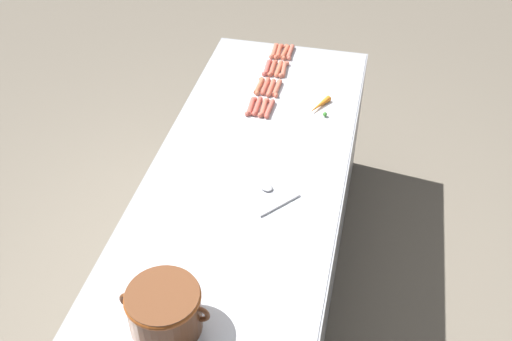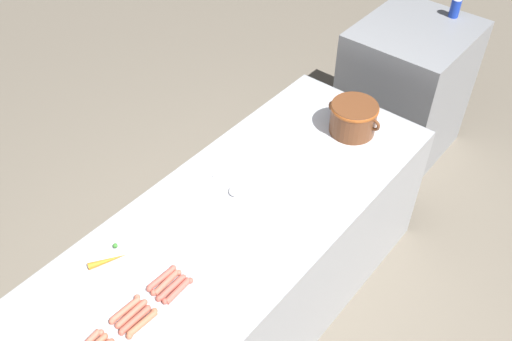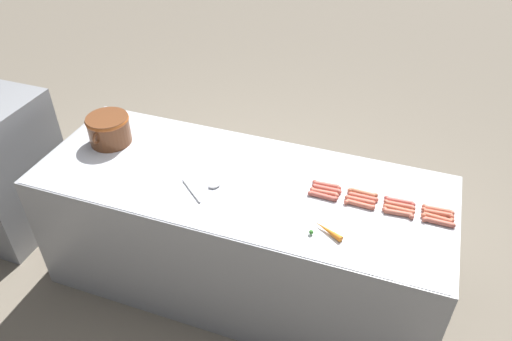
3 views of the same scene
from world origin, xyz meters
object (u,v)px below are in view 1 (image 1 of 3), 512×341
at_px(hot_dog_5, 279,69).
at_px(bean_pot, 164,308).
at_px(hot_dog_1, 284,69).
at_px(serving_spoon, 271,193).
at_px(hot_dog_10, 266,86).
at_px(hot_dog_6, 271,88).
at_px(hot_dog_11, 257,106).
at_px(hot_dog_12, 274,51).
at_px(hot_dog_13, 267,68).
at_px(hot_dog_0, 291,52).
at_px(hot_dog_9, 273,68).
at_px(hot_dog_15, 251,106).
at_px(hot_dog_4, 285,52).
at_px(hot_dog_2, 278,88).
at_px(hot_dog_8, 279,51).
at_px(carrot, 320,106).
at_px(hot_dog_7, 264,108).
at_px(hot_dog_3, 270,109).
at_px(hot_dog_14, 259,86).

distance_m(hot_dog_5, bean_pot, 1.78).
relative_size(hot_dog_1, serving_spoon, 0.72).
bearing_deg(hot_dog_10, hot_dog_6, 162.79).
relative_size(hot_dog_10, bean_pot, 0.51).
xyz_separation_m(hot_dog_11, hot_dog_12, (0.03, -0.59, 0.00)).
bearing_deg(bean_pot, hot_dog_6, -91.85).
bearing_deg(hot_dog_5, hot_dog_13, 2.32).
bearing_deg(serving_spoon, hot_dog_0, -83.88).
relative_size(hot_dog_9, hot_dog_15, 1.00).
height_order(hot_dog_4, hot_dog_5, same).
distance_m(hot_dog_2, bean_pot, 1.58).
xyz_separation_m(hot_dog_15, bean_pot, (-0.02, 1.38, 0.09)).
distance_m(hot_dog_8, carrot, 0.60).
height_order(hot_dog_7, hot_dog_9, same).
distance_m(bean_pot, serving_spoon, 0.79).
distance_m(hot_dog_4, hot_dog_9, 0.20).
height_order(hot_dog_0, hot_dog_12, same).
xyz_separation_m(hot_dog_2, hot_dog_13, (0.10, -0.20, 0.00)).
bearing_deg(hot_dog_6, hot_dog_11, 79.84).
distance_m(hot_dog_6, hot_dog_12, 0.40).
distance_m(hot_dog_4, bean_pot, 1.98).
bearing_deg(hot_dog_3, hot_dog_13, -76.30).
height_order(hot_dog_14, carrot, carrot).
height_order(hot_dog_0, hot_dog_8, same).
bearing_deg(hot_dog_8, serving_spoon, 99.44).
xyz_separation_m(serving_spoon, carrot, (-0.12, -0.71, 0.01)).
xyz_separation_m(hot_dog_0, hot_dog_5, (0.03, 0.20, 0.00)).
relative_size(hot_dog_1, hot_dog_3, 1.00).
distance_m(hot_dog_12, hot_dog_13, 0.20).
distance_m(hot_dog_14, bean_pot, 1.58).
height_order(hot_dog_7, hot_dog_10, same).
xyz_separation_m(hot_dog_9, hot_dog_13, (0.03, 0.00, 0.00)).
height_order(hot_dog_6, hot_dog_13, same).
bearing_deg(bean_pot, hot_dog_10, -90.66).
bearing_deg(serving_spoon, hot_dog_4, -82.26).
distance_m(hot_dog_0, hot_dog_13, 0.23).
height_order(hot_dog_11, carrot, carrot).
distance_m(hot_dog_4, hot_dog_6, 0.40).
height_order(hot_dog_8, hot_dog_13, same).
bearing_deg(hot_dog_12, hot_dog_15, 89.62).
relative_size(hot_dog_8, hot_dog_12, 1.00).
bearing_deg(hot_dog_4, hot_dog_1, 98.92).
xyz_separation_m(hot_dog_8, carrot, (-0.32, 0.51, 0.00)).
relative_size(hot_dog_10, hot_dog_15, 1.00).
relative_size(hot_dog_15, bean_pot, 0.50).
xyz_separation_m(hot_dog_3, hot_dog_7, (0.03, -0.00, 0.00)).
height_order(hot_dog_1, hot_dog_12, same).
bearing_deg(hot_dog_0, hot_dog_3, 89.62).
bearing_deg(hot_dog_3, hot_dog_7, -4.08).
relative_size(hot_dog_7, hot_dog_13, 1.00).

